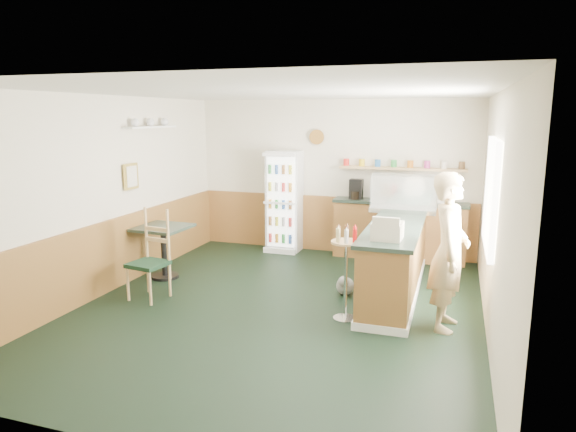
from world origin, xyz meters
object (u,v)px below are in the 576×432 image
at_px(cash_register, 387,231).
at_px(cafe_chair, 152,251).
at_px(drinks_fridge, 284,201).
at_px(cafe_table, 163,242).
at_px(condiment_stand, 346,261).
at_px(display_case, 404,193).
at_px(shopkeeper, 449,252).

relative_size(cash_register, cafe_chair, 0.30).
distance_m(drinks_fridge, cafe_table, 2.44).
height_order(cafe_table, cafe_chair, cafe_chair).
bearing_deg(drinks_fridge, condiment_stand, -58.57).
height_order(drinks_fridge, cafe_table, drinks_fridge).
bearing_deg(cash_register, drinks_fridge, 130.49).
relative_size(drinks_fridge, cafe_table, 2.27).
height_order(condiment_stand, cafe_chair, cafe_chair).
bearing_deg(cash_register, cafe_chair, -175.96).
distance_m(cash_register, cafe_chair, 3.15).
relative_size(display_case, cafe_table, 1.21).
xyz_separation_m(display_case, cafe_table, (-3.40, -1.22, -0.72)).
bearing_deg(condiment_stand, drinks_fridge, 121.43).
relative_size(drinks_fridge, cafe_chair, 1.50).
height_order(display_case, cafe_table, display_case).
xyz_separation_m(condiment_stand, cafe_chair, (-2.65, -0.02, -0.11)).
distance_m(display_case, cafe_chair, 3.74).
height_order(shopkeeper, cafe_table, shopkeeper).
bearing_deg(drinks_fridge, cafe_table, -119.97).
distance_m(drinks_fridge, condiment_stand, 3.33).
xyz_separation_m(drinks_fridge, cafe_table, (-1.21, -2.09, -0.34)).
relative_size(display_case, condiment_stand, 0.85).
bearing_deg(condiment_stand, cafe_chair, -179.62).
height_order(drinks_fridge, condiment_stand, drinks_fridge).
height_order(display_case, condiment_stand, display_case).
bearing_deg(shopkeeper, cash_register, 95.18).
relative_size(shopkeeper, cafe_table, 2.28).
bearing_deg(shopkeeper, cafe_table, 85.32).
relative_size(display_case, shopkeeper, 0.53).
bearing_deg(drinks_fridge, shopkeeper, -43.13).
xyz_separation_m(display_case, condiment_stand, (-0.46, -1.96, -0.55)).
distance_m(drinks_fridge, cafe_chair, 3.01).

